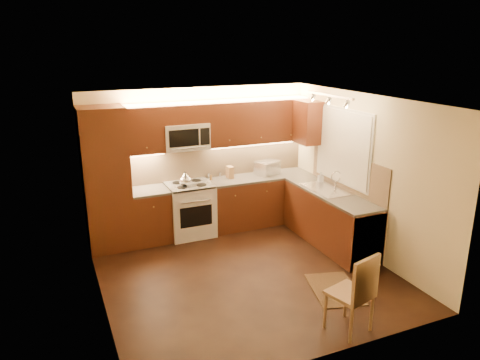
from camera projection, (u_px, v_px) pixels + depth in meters
name	position (u px, v px, depth m)	size (l,w,h in m)	color
floor	(246.00, 273.00, 6.64)	(4.00, 4.00, 0.01)	black
ceiling	(246.00, 101.00, 5.92)	(4.00, 4.00, 0.01)	beige
wall_back	(200.00, 159.00, 8.04)	(4.00, 0.01, 2.50)	beige
wall_front	(328.00, 250.00, 4.52)	(4.00, 0.01, 2.50)	beige
wall_left	(95.00, 213.00, 5.52)	(0.01, 4.00, 2.50)	beige
wall_right	(364.00, 176.00, 7.04)	(0.01, 4.00, 2.50)	beige
pantry	(106.00, 180.00, 7.18)	(0.70, 0.60, 2.30)	#47260F
base_cab_back_left	(150.00, 216.00, 7.64)	(0.62, 0.60, 0.86)	#47260F
counter_back_left	(149.00, 191.00, 7.51)	(0.62, 0.60, 0.04)	#353330
base_cab_back_right	(259.00, 200.00, 8.41)	(1.92, 0.60, 0.86)	#47260F
counter_back_right	(260.00, 177.00, 8.28)	(1.92, 0.60, 0.04)	#353330
base_cab_right	(330.00, 219.00, 7.52)	(0.60, 2.00, 0.86)	#47260F
counter_right	(331.00, 193.00, 7.39)	(0.60, 2.00, 0.04)	#353330
dishwasher	(356.00, 235.00, 6.90)	(0.58, 0.60, 0.84)	silver
backsplash_back	(218.00, 160.00, 8.18)	(3.30, 0.02, 0.60)	tan
backsplash_right	(348.00, 172.00, 7.40)	(0.02, 2.00, 0.60)	tan
upper_cab_back_left	(143.00, 130.00, 7.33)	(0.62, 0.35, 0.75)	#47260F
upper_cab_back_right	(257.00, 122.00, 8.10)	(1.92, 0.35, 0.75)	#47260F
upper_cab_bridge	(184.00, 114.00, 7.53)	(0.76, 0.35, 0.31)	#47260F
upper_cab_right_corner	(308.00, 122.00, 8.02)	(0.35, 0.50, 0.75)	#47260F
stove	(190.00, 209.00, 7.87)	(0.76, 0.65, 0.92)	silver
microwave	(185.00, 136.00, 7.62)	(0.76, 0.38, 0.44)	silver
window_frame	(343.00, 146.00, 7.42)	(0.03, 1.44, 1.24)	silver
window_blinds	(342.00, 147.00, 7.41)	(0.02, 1.36, 1.16)	silver
sink	(327.00, 185.00, 7.49)	(0.52, 0.86, 0.15)	silver
faucet	(336.00, 180.00, 7.54)	(0.20, 0.04, 0.30)	silver
track_light_bar	(329.00, 95.00, 6.87)	(0.04, 1.20, 0.03)	silver
kettle	(185.00, 179.00, 7.60)	(0.21, 0.21, 0.24)	silver
toaster_oven	(267.00, 168.00, 8.35)	(0.41, 0.30, 0.24)	silver
knife_block	(230.00, 172.00, 8.12)	(0.10, 0.15, 0.21)	#8B603F
spice_jar_a	(220.00, 175.00, 8.19)	(0.04, 0.04, 0.09)	silver
spice_jar_b	(233.00, 173.00, 8.27)	(0.04, 0.04, 0.10)	brown
spice_jar_c	(209.00, 176.00, 8.13)	(0.05, 0.05, 0.09)	silver
spice_jar_d	(211.00, 177.00, 8.02)	(0.04, 0.04, 0.09)	brown
soap_bottle	(321.00, 177.00, 7.87)	(0.08, 0.08, 0.18)	#BBBCC0
rug	(334.00, 289.00, 6.20)	(0.60, 0.90, 0.01)	black
dining_chair	(350.00, 292.00, 5.22)	(0.44, 0.44, 0.99)	#8B603F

